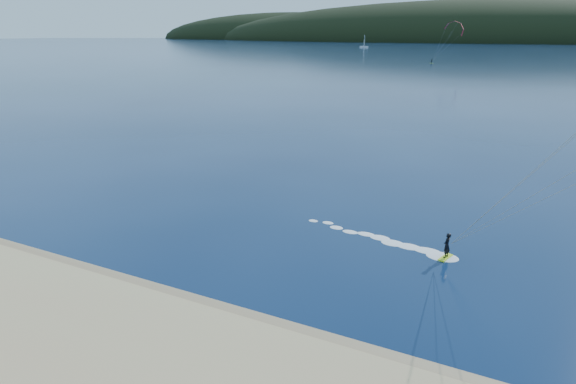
{
  "coord_description": "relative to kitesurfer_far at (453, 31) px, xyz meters",
  "views": [
    {
      "loc": [
        15.16,
        -11.83,
        13.25
      ],
      "look_at": [
        4.32,
        10.0,
        5.0
      ],
      "focal_mm": 29.69,
      "sensor_mm": 36.0,
      "label": 1
    }
  ],
  "objects": [
    {
      "name": "ground",
      "position": [
        15.93,
        -204.59,
        -13.2
      ],
      "size": [
        1800.0,
        1800.0,
        0.0
      ],
      "primitive_type": "plane",
      "color": "#071938",
      "rests_on": "ground"
    },
    {
      "name": "wet_sand",
      "position": [
        15.93,
        -200.09,
        -13.15
      ],
      "size": [
        220.0,
        2.5,
        0.1
      ],
      "color": "#987B59",
      "rests_on": "ground"
    },
    {
      "name": "headland",
      "position": [
        16.56,
        540.7,
        -13.2
      ],
      "size": [
        1200.0,
        310.0,
        140.0
      ],
      "color": "black",
      "rests_on": "ground"
    },
    {
      "name": "kitesurfer_far",
      "position": [
        0.0,
        0.0,
        0.0
      ],
      "size": [
        13.41,
        5.98,
        16.8
      ],
      "color": "#BBE11A",
      "rests_on": "ground"
    },
    {
      "name": "sailboat",
      "position": [
        -101.21,
        197.64,
        -12.41
      ],
      "size": [
        7.69,
        4.81,
        10.71
      ],
      "color": "white",
      "rests_on": "ground"
    }
  ]
}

